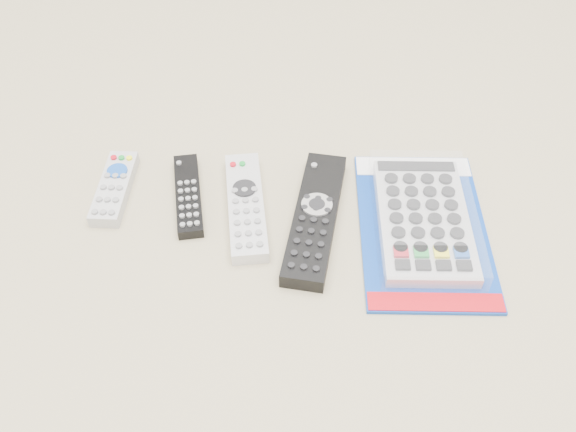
{
  "coord_description": "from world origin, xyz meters",
  "views": [
    {
      "loc": [
        0.03,
        -0.59,
        0.65
      ],
      "look_at": [
        0.01,
        0.01,
        0.01
      ],
      "focal_mm": 40.0,
      "sensor_mm": 36.0,
      "label": 1
    }
  ],
  "objects_px": {
    "remote_slim_black": "(188,195)",
    "remote_silver_dvd": "(246,206)",
    "remote_large_black": "(315,218)",
    "remote_small_grey": "(114,188)",
    "jumbo_remote_packaged": "(424,219)"
  },
  "relations": [
    {
      "from": "remote_small_grey",
      "to": "remote_large_black",
      "type": "distance_m",
      "value": 0.29
    },
    {
      "from": "remote_slim_black",
      "to": "jumbo_remote_packaged",
      "type": "height_order",
      "value": "jumbo_remote_packaged"
    },
    {
      "from": "remote_large_black",
      "to": "jumbo_remote_packaged",
      "type": "xyz_separation_m",
      "value": [
        0.15,
        -0.0,
        0.0
      ]
    },
    {
      "from": "remote_small_grey",
      "to": "remote_silver_dvd",
      "type": "bearing_deg",
      "value": -8.12
    },
    {
      "from": "remote_silver_dvd",
      "to": "remote_large_black",
      "type": "distance_m",
      "value": 0.1
    },
    {
      "from": "remote_slim_black",
      "to": "remote_silver_dvd",
      "type": "distance_m",
      "value": 0.09
    },
    {
      "from": "remote_small_grey",
      "to": "remote_slim_black",
      "type": "bearing_deg",
      "value": -4.44
    },
    {
      "from": "jumbo_remote_packaged",
      "to": "remote_small_grey",
      "type": "bearing_deg",
      "value": 172.35
    },
    {
      "from": "remote_slim_black",
      "to": "remote_silver_dvd",
      "type": "xyz_separation_m",
      "value": [
        0.08,
        -0.02,
        0.0
      ]
    },
    {
      "from": "remote_slim_black",
      "to": "remote_silver_dvd",
      "type": "relative_size",
      "value": 0.79
    },
    {
      "from": "remote_slim_black",
      "to": "remote_large_black",
      "type": "distance_m",
      "value": 0.18
    },
    {
      "from": "remote_slim_black",
      "to": "remote_silver_dvd",
      "type": "bearing_deg",
      "value": -24.33
    },
    {
      "from": "remote_slim_black",
      "to": "remote_large_black",
      "type": "height_order",
      "value": "remote_large_black"
    },
    {
      "from": "remote_large_black",
      "to": "remote_small_grey",
      "type": "bearing_deg",
      "value": 178.46
    },
    {
      "from": "remote_small_grey",
      "to": "remote_silver_dvd",
      "type": "xyz_separation_m",
      "value": [
        0.19,
        -0.03,
        0.0
      ]
    }
  ]
}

